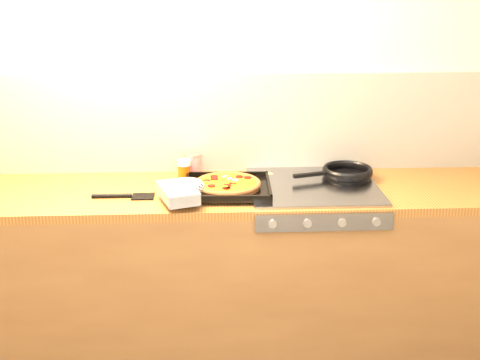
{
  "coord_description": "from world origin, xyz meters",
  "views": [
    {
      "loc": [
        -0.03,
        -1.58,
        1.86
      ],
      "look_at": [
        0.1,
        1.08,
        0.95
      ],
      "focal_mm": 45.0,
      "sensor_mm": 36.0,
      "label": 1
    }
  ],
  "objects": [
    {
      "name": "wooden_spoon",
      "position": [
        0.16,
        1.28,
        0.91
      ],
      "size": [
        0.3,
        0.05,
        0.02
      ],
      "color": "#A87C47",
      "rests_on": "counter_run"
    },
    {
      "name": "pizza_on_tray",
      "position": [
        -0.02,
        1.01,
        0.94
      ],
      "size": [
        0.53,
        0.45,
        0.07
      ],
      "color": "black",
      "rests_on": "stovetop"
    },
    {
      "name": "tomato_can",
      "position": [
        -0.12,
        1.3,
        0.96
      ],
      "size": [
        0.09,
        0.09,
        0.12
      ],
      "color": "#9D0C15",
      "rests_on": "counter_run"
    },
    {
      "name": "juice_glass",
      "position": [
        -0.17,
        1.23,
        0.95
      ],
      "size": [
        0.07,
        0.07,
        0.11
      ],
      "color": "#C3490B",
      "rests_on": "counter_run"
    },
    {
      "name": "black_spatula",
      "position": [
        -0.43,
        1.0,
        0.91
      ],
      "size": [
        0.28,
        0.09,
        0.02
      ],
      "color": "black",
      "rests_on": "counter_run"
    },
    {
      "name": "counter_run",
      "position": [
        0.0,
        1.1,
        0.45
      ],
      "size": [
        3.2,
        0.62,
        0.9
      ],
      "color": "brown",
      "rests_on": "ground"
    },
    {
      "name": "room_shell",
      "position": [
        0.0,
        1.39,
        1.15
      ],
      "size": [
        3.2,
        3.2,
        3.2
      ],
      "color": "white",
      "rests_on": "ground"
    },
    {
      "name": "frying_pan",
      "position": [
        0.63,
        1.21,
        0.94
      ],
      "size": [
        0.43,
        0.31,
        0.04
      ],
      "color": "black",
      "rests_on": "stovetop"
    },
    {
      "name": "stovetop",
      "position": [
        0.45,
        1.1,
        0.91
      ],
      "size": [
        0.6,
        0.56,
        0.02
      ],
      "primitive_type": "cube",
      "color": "gray",
      "rests_on": "counter_run"
    }
  ]
}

